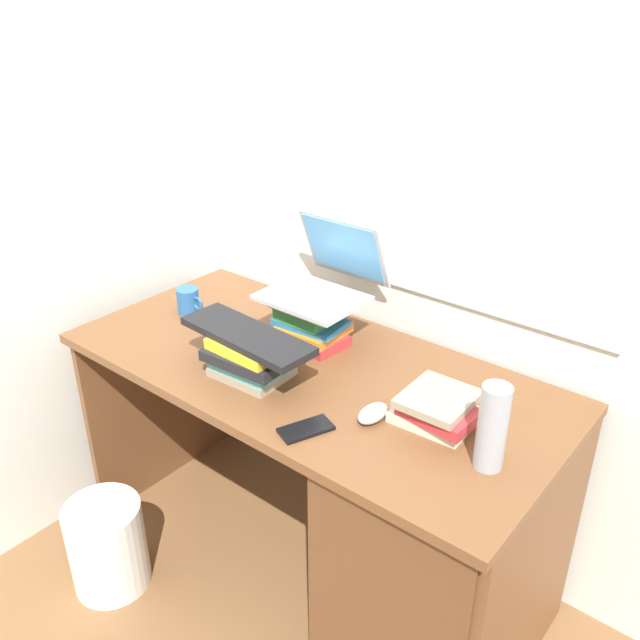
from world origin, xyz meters
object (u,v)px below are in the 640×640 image
at_px(book_stack_side, 437,410).
at_px(keyboard, 247,336).
at_px(book_stack_keyboard_riser, 251,358).
at_px(wastebasket, 108,545).
at_px(cell_phone, 306,429).
at_px(mug, 189,301).
at_px(laptop, 326,277).
at_px(water_bottle, 492,427).
at_px(computer_mouse, 373,413).
at_px(desk, 409,522).
at_px(book_stack_tall, 312,321).

distance_m(book_stack_side, keyboard, 0.56).
relative_size(book_stack_keyboard_riser, wastebasket, 0.80).
bearing_deg(cell_phone, mug, -177.42).
bearing_deg(mug, laptop, 20.41).
distance_m(mug, cell_phone, 0.79).
distance_m(book_stack_side, water_bottle, 0.20).
distance_m(computer_mouse, cell_phone, 0.18).
xyz_separation_m(desk, keyboard, (-0.49, -0.12, 0.48)).
distance_m(keyboard, wastebasket, 0.89).
relative_size(mug, cell_phone, 0.82).
bearing_deg(laptop, book_stack_keyboard_riser, -90.44).
bearing_deg(book_stack_side, cell_phone, -135.17).
relative_size(desk, mug, 13.49).
xyz_separation_m(mug, cell_phone, (0.74, -0.27, -0.04)).
bearing_deg(computer_mouse, water_bottle, 3.11).
bearing_deg(wastebasket, laptop, 62.08).
relative_size(book_stack_side, wastebasket, 0.71).
bearing_deg(desk, wastebasket, -151.16).
relative_size(book_stack_tall, cell_phone, 1.65).
bearing_deg(laptop, cell_phone, -56.70).
distance_m(laptop, cell_phone, 0.56).
relative_size(book_stack_keyboard_riser, water_bottle, 1.15).
height_order(book_stack_keyboard_riser, water_bottle, water_bottle).
height_order(keyboard, computer_mouse, keyboard).
relative_size(mug, wastebasket, 0.36).
bearing_deg(water_bottle, wastebasket, -159.12).
height_order(book_stack_side, mug, mug).
height_order(laptop, computer_mouse, laptop).
distance_m(keyboard, mug, 0.48).
bearing_deg(mug, wastebasket, -78.74).
height_order(keyboard, mug, keyboard).
relative_size(laptop, wastebasket, 1.02).
bearing_deg(computer_mouse, laptop, 143.38).
bearing_deg(book_stack_side, book_stack_keyboard_riser, -165.89).
xyz_separation_m(book_stack_tall, computer_mouse, (0.39, -0.22, -0.06)).
distance_m(computer_mouse, water_bottle, 0.33).
bearing_deg(computer_mouse, mug, 172.10).
distance_m(book_stack_tall, mug, 0.47).
height_order(book_stack_keyboard_riser, wastebasket, book_stack_keyboard_riser).
relative_size(keyboard, water_bottle, 1.94).
bearing_deg(mug, keyboard, -20.28).
bearing_deg(book_stack_tall, cell_phone, -52.18).
xyz_separation_m(book_stack_side, cell_phone, (-0.24, -0.24, -0.04)).
bearing_deg(book_stack_side, wastebasket, -151.64).
height_order(desk, mug, mug).
relative_size(desk, water_bottle, 6.92).
distance_m(keyboard, water_bottle, 0.72).
height_order(book_stack_keyboard_riser, computer_mouse, book_stack_keyboard_riser).
bearing_deg(book_stack_side, book_stack_tall, 165.73).
xyz_separation_m(book_stack_side, keyboard, (-0.53, -0.14, 0.09)).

